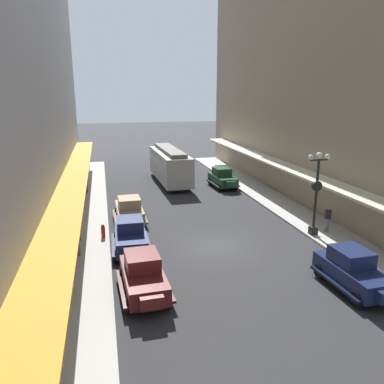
{
  "coord_description": "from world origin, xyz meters",
  "views": [
    {
      "loc": [
        -6.09,
        -19.75,
        8.67
      ],
      "look_at": [
        0.0,
        6.0,
        1.8
      ],
      "focal_mm": 35.56,
      "sensor_mm": 36.0,
      "label": 1
    }
  ],
  "objects_px": {
    "lamp_post_with_clock": "(316,190)",
    "fire_hydrant": "(103,231)",
    "parked_car_4": "(223,177)",
    "pedestrian_0": "(86,183)",
    "parked_car_0": "(353,269)",
    "parked_car_3": "(130,235)",
    "parked_car_2": "(129,209)",
    "pedestrian_2": "(78,240)",
    "pedestrian_3": "(64,284)",
    "parked_car_1": "(143,274)",
    "pedestrian_1": "(327,219)",
    "streetcar": "(170,164)"
  },
  "relations": [
    {
      "from": "pedestrian_1",
      "to": "pedestrian_2",
      "type": "height_order",
      "value": "pedestrian_2"
    },
    {
      "from": "parked_car_2",
      "to": "pedestrian_0",
      "type": "distance_m",
      "value": 9.26
    },
    {
      "from": "parked_car_2",
      "to": "parked_car_1",
      "type": "bearing_deg",
      "value": -90.68
    },
    {
      "from": "parked_car_1",
      "to": "pedestrian_1",
      "type": "height_order",
      "value": "parked_car_1"
    },
    {
      "from": "parked_car_1",
      "to": "parked_car_4",
      "type": "xyz_separation_m",
      "value": [
        9.51,
        18.26,
        0.0
      ]
    },
    {
      "from": "fire_hydrant",
      "to": "pedestrian_0",
      "type": "height_order",
      "value": "pedestrian_0"
    },
    {
      "from": "parked_car_0",
      "to": "parked_car_4",
      "type": "relative_size",
      "value": 1.0
    },
    {
      "from": "streetcar",
      "to": "lamp_post_with_clock",
      "type": "bearing_deg",
      "value": -69.94
    },
    {
      "from": "pedestrian_2",
      "to": "pedestrian_3",
      "type": "relative_size",
      "value": 1.02
    },
    {
      "from": "pedestrian_3",
      "to": "streetcar",
      "type": "bearing_deg",
      "value": 68.88
    },
    {
      "from": "parked_car_0",
      "to": "parked_car_3",
      "type": "relative_size",
      "value": 1.0
    },
    {
      "from": "parked_car_1",
      "to": "parked_car_3",
      "type": "bearing_deg",
      "value": 92.02
    },
    {
      "from": "streetcar",
      "to": "pedestrian_1",
      "type": "distance_m",
      "value": 17.93
    },
    {
      "from": "parked_car_0",
      "to": "pedestrian_1",
      "type": "distance_m",
      "value": 7.2
    },
    {
      "from": "lamp_post_with_clock",
      "to": "fire_hydrant",
      "type": "bearing_deg",
      "value": 168.99
    },
    {
      "from": "parked_car_1",
      "to": "parked_car_3",
      "type": "xyz_separation_m",
      "value": [
        -0.18,
        5.01,
        0.0
      ]
    },
    {
      "from": "parked_car_0",
      "to": "pedestrian_0",
      "type": "distance_m",
      "value": 23.8
    },
    {
      "from": "parked_car_2",
      "to": "fire_hydrant",
      "type": "bearing_deg",
      "value": -122.37
    },
    {
      "from": "parked_car_2",
      "to": "fire_hydrant",
      "type": "distance_m",
      "value": 3.4
    },
    {
      "from": "streetcar",
      "to": "pedestrian_2",
      "type": "bearing_deg",
      "value": -115.67
    },
    {
      "from": "fire_hydrant",
      "to": "parked_car_1",
      "type": "bearing_deg",
      "value": -76.6
    },
    {
      "from": "parked_car_1",
      "to": "streetcar",
      "type": "xyz_separation_m",
      "value": [
        4.97,
        21.28,
        0.96
      ]
    },
    {
      "from": "parked_car_1",
      "to": "pedestrian_1",
      "type": "distance_m",
      "value": 13.14
    },
    {
      "from": "parked_car_3",
      "to": "parked_car_4",
      "type": "height_order",
      "value": "same"
    },
    {
      "from": "lamp_post_with_clock",
      "to": "pedestrian_3",
      "type": "distance_m",
      "value": 15.3
    },
    {
      "from": "parked_car_3",
      "to": "fire_hydrant",
      "type": "distance_m",
      "value": 2.6
    },
    {
      "from": "parked_car_0",
      "to": "pedestrian_0",
      "type": "bearing_deg",
      "value": 121.2
    },
    {
      "from": "lamp_post_with_clock",
      "to": "fire_hydrant",
      "type": "xyz_separation_m",
      "value": [
        -12.75,
        2.48,
        -2.42
      ]
    },
    {
      "from": "parked_car_0",
      "to": "streetcar",
      "type": "relative_size",
      "value": 0.44
    },
    {
      "from": "parked_car_3",
      "to": "pedestrian_0",
      "type": "height_order",
      "value": "parked_car_3"
    },
    {
      "from": "parked_car_4",
      "to": "pedestrian_0",
      "type": "bearing_deg",
      "value": 178.2
    },
    {
      "from": "lamp_post_with_clock",
      "to": "pedestrian_1",
      "type": "distance_m",
      "value": 2.31
    },
    {
      "from": "streetcar",
      "to": "parked_car_1",
      "type": "bearing_deg",
      "value": -103.15
    },
    {
      "from": "parked_car_1",
      "to": "pedestrian_3",
      "type": "bearing_deg",
      "value": -176.39
    },
    {
      "from": "fire_hydrant",
      "to": "pedestrian_3",
      "type": "height_order",
      "value": "pedestrian_3"
    },
    {
      "from": "parked_car_0",
      "to": "parked_car_4",
      "type": "height_order",
      "value": "same"
    },
    {
      "from": "pedestrian_2",
      "to": "parked_car_0",
      "type": "bearing_deg",
      "value": -27.24
    },
    {
      "from": "parked_car_3",
      "to": "parked_car_4",
      "type": "distance_m",
      "value": 16.41
    },
    {
      "from": "parked_car_0",
      "to": "streetcar",
      "type": "height_order",
      "value": "streetcar"
    },
    {
      "from": "pedestrian_2",
      "to": "lamp_post_with_clock",
      "type": "bearing_deg",
      "value": -0.15
    },
    {
      "from": "parked_car_3",
      "to": "pedestrian_2",
      "type": "relative_size",
      "value": 2.57
    },
    {
      "from": "parked_car_3",
      "to": "pedestrian_2",
      "type": "height_order",
      "value": "parked_car_3"
    },
    {
      "from": "parked_car_0",
      "to": "lamp_post_with_clock",
      "type": "bearing_deg",
      "value": 74.47
    },
    {
      "from": "parked_car_0",
      "to": "parked_car_1",
      "type": "xyz_separation_m",
      "value": [
        -9.31,
        1.71,
        0.0
      ]
    },
    {
      "from": "parked_car_2",
      "to": "streetcar",
      "type": "distance_m",
      "value": 12.37
    },
    {
      "from": "parked_car_0",
      "to": "parked_car_2",
      "type": "height_order",
      "value": "same"
    },
    {
      "from": "parked_car_1",
      "to": "pedestrian_3",
      "type": "distance_m",
      "value": 3.33
    },
    {
      "from": "parked_car_0",
      "to": "pedestrian_2",
      "type": "bearing_deg",
      "value": 152.76
    },
    {
      "from": "pedestrian_1",
      "to": "pedestrian_2",
      "type": "distance_m",
      "value": 15.22
    },
    {
      "from": "parked_car_0",
      "to": "pedestrian_0",
      "type": "relative_size",
      "value": 2.57
    }
  ]
}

